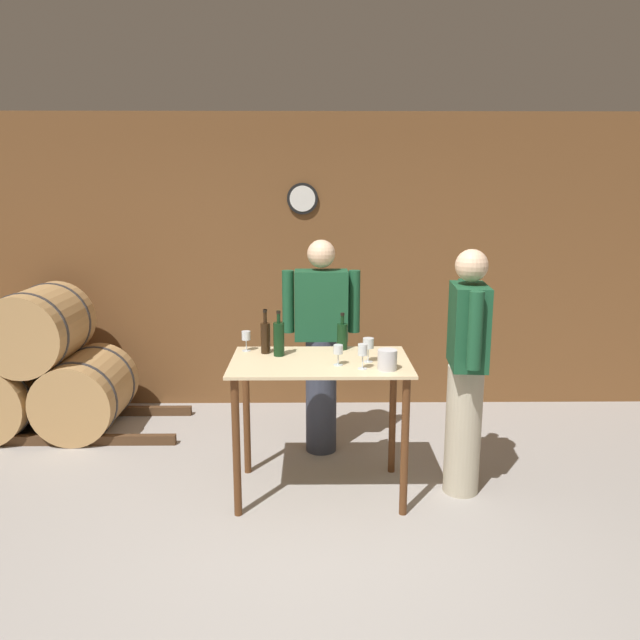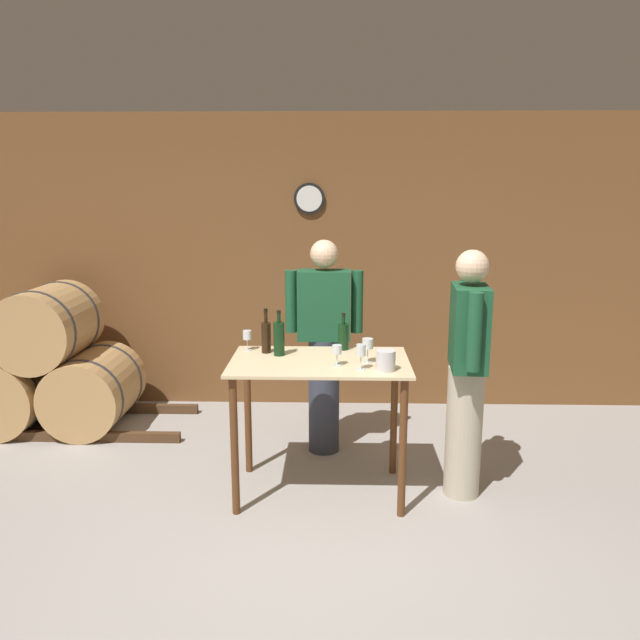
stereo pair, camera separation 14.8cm
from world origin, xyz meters
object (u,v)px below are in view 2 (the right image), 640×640
(wine_glass_far_side, at_px, (368,344))
(ice_bucket, at_px, (386,360))
(person_host, at_px, (324,342))
(wine_glass_near_left, at_px, (247,336))
(wine_glass_near_right, at_px, (361,351))
(wine_bottle_center, at_px, (343,336))
(wine_bottle_left, at_px, (279,338))
(person_visitor_with_scarf, at_px, (467,370))
(wine_glass_near_center, at_px, (337,351))
(wine_bottle_far_left, at_px, (266,336))

(wine_glass_far_side, bearing_deg, ice_bucket, -59.56)
(wine_glass_far_side, xyz_separation_m, person_host, (-0.30, 0.74, -0.18))
(wine_glass_near_left, relative_size, wine_glass_near_right, 0.87)
(wine_bottle_center, relative_size, wine_glass_far_side, 1.64)
(wine_bottle_left, distance_m, person_visitor_with_scarf, 1.26)
(wine_glass_near_center, relative_size, person_host, 0.08)
(wine_bottle_far_left, relative_size, wine_bottle_center, 1.17)
(wine_glass_near_center, distance_m, wine_glass_near_right, 0.17)
(wine_bottle_far_left, distance_m, ice_bucket, 0.88)
(wine_glass_near_left, bearing_deg, person_host, 40.68)
(wine_bottle_left, bearing_deg, wine_bottle_far_left, 144.58)
(wine_glass_near_center, distance_m, wine_glass_far_side, 0.21)
(wine_glass_near_left, bearing_deg, wine_glass_far_side, -19.14)
(wine_bottle_left, xyz_separation_m, person_host, (0.29, 0.58, -0.18))
(wine_bottle_far_left, distance_m, person_visitor_with_scarf, 1.36)
(wine_bottle_far_left, relative_size, person_host, 0.18)
(wine_glass_near_left, height_order, wine_glass_near_right, wine_glass_near_right)
(wine_bottle_left, distance_m, wine_bottle_center, 0.46)
(wine_glass_near_center, relative_size, wine_glass_far_side, 0.84)
(wine_glass_near_center, bearing_deg, person_visitor_with_scarf, 7.53)
(wine_bottle_center, distance_m, wine_glass_near_center, 0.40)
(person_visitor_with_scarf, bearing_deg, wine_bottle_center, 160.67)
(wine_bottle_left, distance_m, wine_glass_near_right, 0.62)
(wine_glass_near_left, distance_m, wine_glass_near_right, 0.89)
(wine_bottle_left, height_order, wine_glass_far_side, wine_bottle_left)
(wine_bottle_center, distance_m, person_host, 0.46)
(wine_bottle_far_left, xyz_separation_m, wine_bottle_left, (0.10, -0.07, 0.01))
(wine_bottle_far_left, xyz_separation_m, wine_glass_far_side, (0.68, -0.23, 0.00))
(wine_glass_near_left, relative_size, wine_glass_near_center, 1.05)
(wine_glass_near_left, bearing_deg, wine_glass_near_right, -29.89)
(wine_bottle_far_left, bearing_deg, wine_bottle_left, -35.42)
(ice_bucket, distance_m, person_host, 1.00)
(person_host, xyz_separation_m, person_visitor_with_scarf, (0.95, -0.70, -0.00))
(wine_bottle_left, height_order, wine_glass_near_left, wine_bottle_left)
(ice_bucket, bearing_deg, person_visitor_with_scarf, 21.39)
(wine_glass_far_side, relative_size, person_visitor_with_scarf, 0.10)
(wine_glass_near_right, xyz_separation_m, wine_glass_far_side, (0.05, 0.16, 0.00))
(wine_glass_near_left, xyz_separation_m, person_visitor_with_scarf, (1.48, -0.25, -0.16))
(wine_bottle_left, distance_m, wine_glass_near_center, 0.45)
(wine_bottle_far_left, relative_size, person_visitor_with_scarf, 0.18)
(wine_glass_near_left, bearing_deg, ice_bucket, -26.51)
(wine_bottle_center, xyz_separation_m, wine_glass_near_right, (0.10, -0.48, 0.02))
(ice_bucket, bearing_deg, wine_glass_far_side, 120.44)
(wine_glass_near_left, height_order, person_visitor_with_scarf, person_visitor_with_scarf)
(wine_glass_near_right, distance_m, person_visitor_with_scarf, 0.75)
(wine_glass_far_side, distance_m, person_host, 0.81)
(ice_bucket, relative_size, person_host, 0.08)
(wine_bottle_center, bearing_deg, wine_glass_near_left, -176.75)
(wine_bottle_left, bearing_deg, wine_glass_near_center, -30.73)
(wine_bottle_left, height_order, person_visitor_with_scarf, person_visitor_with_scarf)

